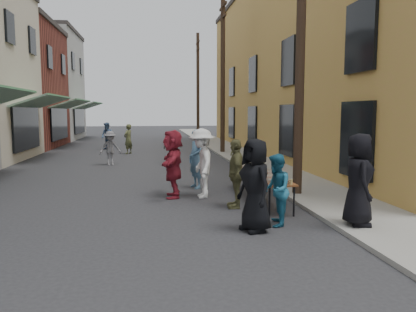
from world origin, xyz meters
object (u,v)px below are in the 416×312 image
object	(u,v)px
server	(359,180)
catering_tray_sausage	(279,181)
serving_table	(260,174)
guest_front_c	(276,190)
guest_front_a	(255,185)
utility_pole_far	(198,87)
utility_pole_mid	(223,74)
utility_pole_near	(301,34)

from	to	relation	value
server	catering_tray_sausage	bearing A→B (deg)	54.84
serving_table	guest_front_c	bearing A→B (deg)	-98.10
guest_front_a	utility_pole_far	bearing A→B (deg)	157.21
utility_pole_mid	catering_tray_sausage	size ratio (longest dim) A/B	18.00
utility_pole_mid	server	distance (m)	15.68
utility_pole_far	server	world-z (taller)	utility_pole_far
utility_pole_near	guest_front_a	size ratio (longest dim) A/B	4.80
guest_front_a	server	bearing A→B (deg)	65.89
utility_pole_mid	server	size ratio (longest dim) A/B	4.80
catering_tray_sausage	guest_front_a	world-z (taller)	guest_front_a
guest_front_c	server	size ratio (longest dim) A/B	0.82
utility_pole_mid	guest_front_c	world-z (taller)	utility_pole_mid
guest_front_a	guest_front_c	distance (m)	0.64
serving_table	server	distance (m)	3.30
guest_front_a	server	world-z (taller)	server
serving_table	guest_front_a	size ratio (longest dim) A/B	2.13
utility_pole_near	serving_table	bearing A→B (deg)	-168.32
utility_pole_mid	guest_front_a	distance (m)	15.64
catering_tray_sausage	server	size ratio (longest dim) A/B	0.27
catering_tray_sausage	guest_front_a	distance (m)	1.50
utility_pole_near	catering_tray_sausage	distance (m)	4.32
utility_pole_near	serving_table	xyz separation A→B (m)	(-1.16, -0.24, -3.79)
catering_tray_sausage	guest_front_a	xyz separation A→B (m)	(-0.89, -1.20, 0.15)
utility_pole_far	guest_front_a	world-z (taller)	utility_pole_far
utility_pole_near	serving_table	size ratio (longest dim) A/B	2.25
utility_pole_near	guest_front_c	distance (m)	4.90
utility_pole_mid	utility_pole_far	size ratio (longest dim) A/B	1.00
utility_pole_mid	utility_pole_far	bearing A→B (deg)	90.00
catering_tray_sausage	server	distance (m)	1.87
catering_tray_sausage	guest_front_a	size ratio (longest dim) A/B	0.27
utility_pole_far	server	distance (m)	27.52
utility_pole_far	guest_front_c	xyz separation A→B (m)	(-1.52, -26.78, -3.74)
utility_pole_mid	serving_table	world-z (taller)	utility_pole_mid
utility_pole_far	serving_table	xyz separation A→B (m)	(-1.16, -24.24, -3.79)
utility_pole_near	catering_tray_sausage	size ratio (longest dim) A/B	18.00
utility_pole_mid	serving_table	distance (m)	12.86
utility_pole_far	serving_table	size ratio (longest dim) A/B	2.25
utility_pole_near	server	world-z (taller)	utility_pole_near
catering_tray_sausage	guest_front_c	size ratio (longest dim) A/B	0.33
serving_table	utility_pole_near	bearing A→B (deg)	11.68
utility_pole_mid	serving_table	bearing A→B (deg)	-95.40
guest_front_a	utility_pole_mid	bearing A→B (deg)	153.80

